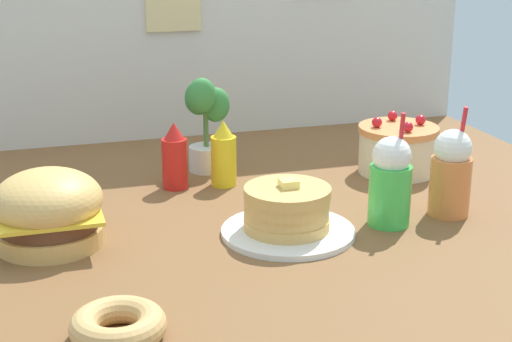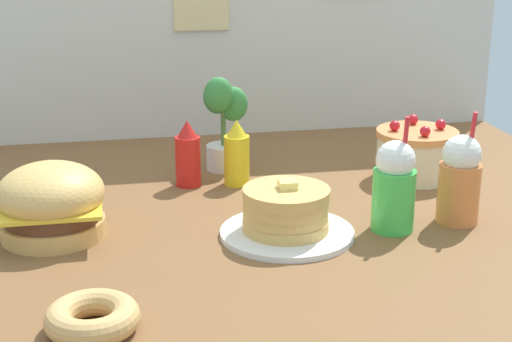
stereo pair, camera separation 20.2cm
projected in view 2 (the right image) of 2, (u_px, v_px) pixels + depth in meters
The scene contains 11 objects.
ground_plane at pixel (266, 242), 2.03m from camera, with size 2.26×2.12×0.02m, color brown.
back_wall at pixel (208, 5), 2.86m from camera, with size 2.26×0.04×0.98m.
burger at pixel (51, 202), 2.02m from camera, with size 0.28×0.28×0.20m.
pancake_stack at pixel (286, 215), 2.03m from camera, with size 0.35×0.35×0.15m.
layer_cake at pixel (416, 153), 2.49m from camera, with size 0.26×0.26×0.19m.
ketchup_bottle at pixel (188, 156), 2.41m from camera, with size 0.08×0.08×0.21m.
mustard_bottle at pixel (236, 155), 2.42m from camera, with size 0.08×0.08×0.21m.
cream_soda_cup at pixel (394, 186), 2.05m from camera, with size 0.11×0.11×0.31m.
orange_float_cup at pixel (460, 180), 2.11m from camera, with size 0.11×0.11×0.31m.
donut_pink_glaze at pixel (92, 317), 1.57m from camera, with size 0.19×0.19×0.06m.
potted_plant at pixel (223, 119), 2.54m from camera, with size 0.15×0.13×0.32m.
Camera 2 is at (-0.38, -1.84, 0.79)m, focal length 54.81 mm.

